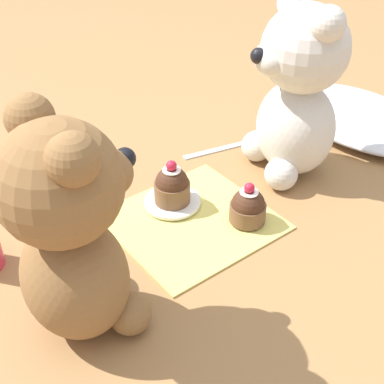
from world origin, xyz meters
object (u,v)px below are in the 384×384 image
at_px(teddy_bear_tan, 71,231).
at_px(cupcake_near_tan_bear, 170,187).
at_px(teddy_bear_cream, 298,92).
at_px(saucer_plate, 171,202).
at_px(teaspoon, 214,150).
at_px(cupcake_near_cream_bear, 248,207).

relative_size(teddy_bear_tan, cupcake_near_tan_bear, 3.92).
distance_m(teddy_bear_cream, saucer_plate, 0.26).
bearing_deg(saucer_plate, teaspoon, 118.16).
xyz_separation_m(cupcake_near_cream_bear, cupcake_near_tan_bear, (-0.10, -0.07, 0.01)).
height_order(teddy_bear_tan, cupcake_near_cream_bear, teddy_bear_tan).
distance_m(teddy_bear_tan, teaspoon, 0.45).
bearing_deg(teddy_bear_tan, teddy_bear_cream, -78.28).
relative_size(saucer_plate, cupcake_near_tan_bear, 1.21).
bearing_deg(teaspoon, teddy_bear_cream, 131.18).
relative_size(teddy_bear_cream, teddy_bear_tan, 1.03).
height_order(teddy_bear_tan, saucer_plate, teddy_bear_tan).
bearing_deg(cupcake_near_tan_bear, cupcake_near_cream_bear, 33.85).
distance_m(saucer_plate, teaspoon, 0.18).
height_order(cupcake_near_tan_bear, teaspoon, cupcake_near_tan_bear).
height_order(cupcake_near_cream_bear, cupcake_near_tan_bear, cupcake_near_tan_bear).
bearing_deg(cupcake_near_tan_bear, teddy_bear_cream, 80.76).
bearing_deg(cupcake_near_tan_bear, saucer_plate, -90.00).
bearing_deg(teddy_bear_tan, teaspoon, -60.33).
bearing_deg(cupcake_near_cream_bear, saucer_plate, -146.15).
xyz_separation_m(saucer_plate, cupcake_near_tan_bear, (0.00, 0.00, 0.03)).
bearing_deg(cupcake_near_cream_bear, cupcake_near_tan_bear, -146.15).
relative_size(cupcake_near_tan_bear, teaspoon, 0.61).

